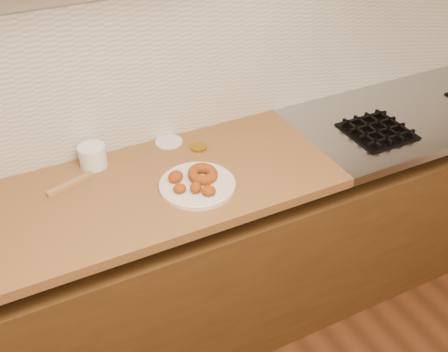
# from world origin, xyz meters

# --- Properties ---
(wall_back) EXTENTS (4.00, 0.02, 2.70)m
(wall_back) POSITION_xyz_m (0.00, 2.00, 1.35)
(wall_back) COLOR #C5B299
(wall_back) RESTS_ON ground
(base_cabinet) EXTENTS (3.60, 0.60, 0.77)m
(base_cabinet) POSITION_xyz_m (0.00, 1.69, 0.39)
(base_cabinet) COLOR #503413
(base_cabinet) RESTS_ON floor
(butcher_block) EXTENTS (2.30, 0.62, 0.04)m
(butcher_block) POSITION_xyz_m (-0.65, 1.69, 0.88)
(butcher_block) COLOR olive
(butcher_block) RESTS_ON base_cabinet
(stovetop) EXTENTS (1.30, 0.62, 0.04)m
(stovetop) POSITION_xyz_m (1.15, 1.69, 0.88)
(stovetop) COLOR #9EA0A5
(stovetop) RESTS_ON base_cabinet
(backsplash) EXTENTS (3.60, 0.02, 0.60)m
(backsplash) POSITION_xyz_m (0.00, 1.99, 1.20)
(backsplash) COLOR beige
(backsplash) RESTS_ON wall_back
(burner_grates) EXTENTS (0.91, 0.26, 0.03)m
(burner_grates) POSITION_xyz_m (1.13, 1.61, 0.91)
(burner_grates) COLOR black
(burner_grates) RESTS_ON stovetop
(donut_plate) EXTENTS (0.28, 0.28, 0.02)m
(donut_plate) POSITION_xyz_m (-0.05, 1.60, 0.91)
(donut_plate) COLOR silver
(donut_plate) RESTS_ON butcher_block
(ring_donut) EXTENTS (0.16, 0.16, 0.05)m
(ring_donut) POSITION_xyz_m (-0.02, 1.62, 0.94)
(ring_donut) COLOR #91350A
(ring_donut) RESTS_ON donut_plate
(fried_dough_chunks) EXTENTS (0.15, 0.20, 0.04)m
(fried_dough_chunks) POSITION_xyz_m (-0.09, 1.58, 0.94)
(fried_dough_chunks) COLOR #91350A
(fried_dough_chunks) RESTS_ON donut_plate
(plastic_tub) EXTENTS (0.14, 0.14, 0.09)m
(plastic_tub) POSITION_xyz_m (-0.36, 1.91, 0.94)
(plastic_tub) COLOR white
(plastic_tub) RESTS_ON butcher_block
(tub_lid) EXTENTS (0.12, 0.12, 0.01)m
(tub_lid) POSITION_xyz_m (-0.03, 1.93, 0.90)
(tub_lid) COLOR silver
(tub_lid) RESTS_ON butcher_block
(brass_jar_lid) EXTENTS (0.08, 0.08, 0.01)m
(brass_jar_lid) POSITION_xyz_m (0.06, 1.84, 0.91)
(brass_jar_lid) COLOR #A47B1C
(brass_jar_lid) RESTS_ON butcher_block
(wooden_utensil) EXTENTS (0.19, 0.08, 0.01)m
(wooden_utensil) POSITION_xyz_m (-0.47, 1.82, 0.91)
(wooden_utensil) COLOR olive
(wooden_utensil) RESTS_ON butcher_block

